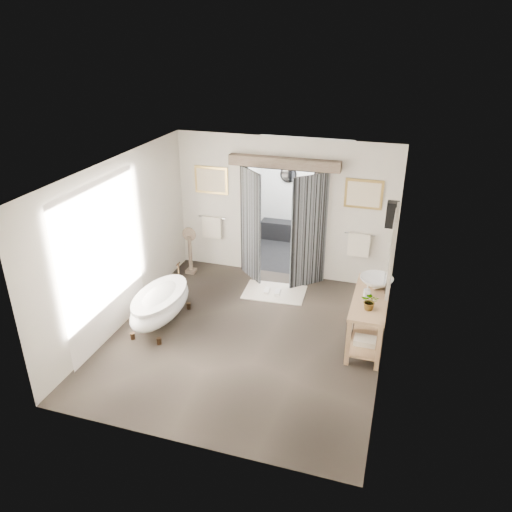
# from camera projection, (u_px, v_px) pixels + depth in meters

# --- Properties ---
(ground_plane) EXTENTS (5.00, 5.00, 0.00)m
(ground_plane) POSITION_uv_depth(u_px,v_px,m) (246.00, 336.00, 8.50)
(ground_plane) COLOR #493F35
(room_shell) EXTENTS (4.52, 5.02, 2.91)m
(room_shell) POSITION_uv_depth(u_px,v_px,m) (240.00, 239.00, 7.63)
(room_shell) COLOR beige
(room_shell) RESTS_ON ground_plane
(shower_room) EXTENTS (2.22, 2.01, 2.51)m
(shower_room) POSITION_uv_depth(u_px,v_px,m) (299.00, 210.00, 11.58)
(shower_room) COLOR black
(shower_room) RESTS_ON ground_plane
(back_wall_dressing) EXTENTS (3.82, 0.69, 2.52)m
(back_wall_dressing) POSITION_uv_depth(u_px,v_px,m) (282.00, 207.00, 9.85)
(back_wall_dressing) COLOR black
(back_wall_dressing) RESTS_ON ground_plane
(clawfoot_tub) EXTENTS (0.75, 1.69, 0.82)m
(clawfoot_tub) POSITION_uv_depth(u_px,v_px,m) (160.00, 304.00, 8.72)
(clawfoot_tub) COLOR #3B2918
(clawfoot_tub) RESTS_ON ground_plane
(vanity) EXTENTS (0.57, 1.60, 0.85)m
(vanity) POSITION_uv_depth(u_px,v_px,m) (367.00, 315.00, 8.18)
(vanity) COLOR tan
(vanity) RESTS_ON ground_plane
(pedestal_mirror) EXTENTS (0.31, 0.20, 1.03)m
(pedestal_mirror) POSITION_uv_depth(u_px,v_px,m) (190.00, 253.00, 10.52)
(pedestal_mirror) COLOR #71614F
(pedestal_mirror) RESTS_ON ground_plane
(rug) EXTENTS (1.25, 0.88, 0.01)m
(rug) POSITION_uv_depth(u_px,v_px,m) (274.00, 292.00, 9.89)
(rug) COLOR beige
(rug) RESTS_ON ground_plane
(slippers) EXTENTS (0.34, 0.25, 0.05)m
(slippers) POSITION_uv_depth(u_px,v_px,m) (272.00, 291.00, 9.86)
(slippers) COLOR silver
(slippers) RESTS_ON rug
(basin) EXTENTS (0.64, 0.64, 0.19)m
(basin) POSITION_uv_depth(u_px,v_px,m) (376.00, 282.00, 8.28)
(basin) COLOR white
(basin) RESTS_ON vanity
(plant) EXTENTS (0.28, 0.24, 0.29)m
(plant) POSITION_uv_depth(u_px,v_px,m) (370.00, 301.00, 7.61)
(plant) COLOR gray
(plant) RESTS_ON vanity
(soap_bottle_a) EXTENTS (0.12, 0.12, 0.21)m
(soap_bottle_a) POSITION_uv_depth(u_px,v_px,m) (367.00, 291.00, 7.98)
(soap_bottle_a) COLOR gray
(soap_bottle_a) RESTS_ON vanity
(soap_bottle_b) EXTENTS (0.13, 0.13, 0.17)m
(soap_bottle_b) POSITION_uv_depth(u_px,v_px,m) (370.00, 276.00, 8.52)
(soap_bottle_b) COLOR gray
(soap_bottle_b) RESTS_ON vanity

